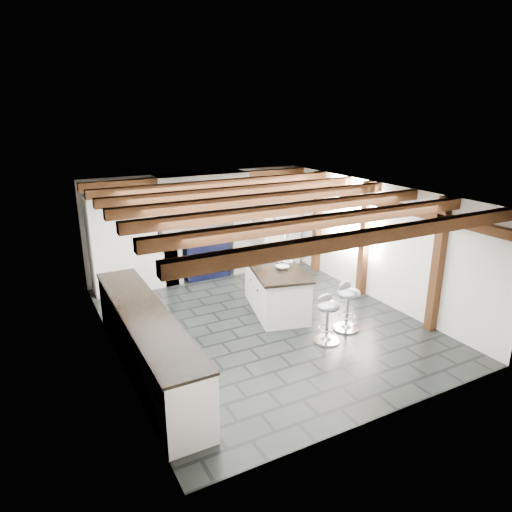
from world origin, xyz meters
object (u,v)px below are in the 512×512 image
range_cooker (204,256)px  kitchen_island (276,288)px  bar_stool_near (347,301)px  bar_stool_far (327,313)px

range_cooker → kitchen_island: kitchen_island is taller
range_cooker → kitchen_island: 2.41m
bar_stool_near → kitchen_island: bearing=111.9°
range_cooker → kitchen_island: bearing=-78.6°
bar_stool_near → range_cooker: bearing=101.0°
kitchen_island → bar_stool_near: size_ratio=2.23×
kitchen_island → bar_stool_far: bearing=-71.2°
range_cooker → bar_stool_far: 3.83m
range_cooker → bar_stool_near: size_ratio=1.19×
range_cooker → bar_stool_near: bearing=-72.3°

